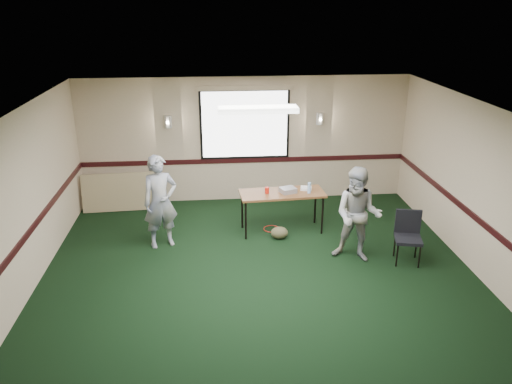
{
  "coord_description": "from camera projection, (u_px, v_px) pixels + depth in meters",
  "views": [
    {
      "loc": [
        -0.68,
        -6.35,
        4.18
      ],
      "look_at": [
        0.0,
        1.3,
        1.2
      ],
      "focal_mm": 35.0,
      "sensor_mm": 36.0,
      "label": 1
    }
  ],
  "objects": [
    {
      "name": "ground",
      "position": [
        264.0,
        298.0,
        7.47
      ],
      "size": [
        8.0,
        8.0,
        0.0
      ],
      "primitive_type": "plane",
      "color": "black",
      "rests_on": "ground"
    },
    {
      "name": "room_shell",
      "position": [
        252.0,
        155.0,
        8.87
      ],
      "size": [
        8.0,
        8.02,
        8.0
      ],
      "color": "#C6AB8F",
      "rests_on": "ground"
    },
    {
      "name": "folding_table",
      "position": [
        282.0,
        195.0,
        9.37
      ],
      "size": [
        1.62,
        0.74,
        0.79
      ],
      "rotation": [
        0.0,
        0.0,
        0.07
      ],
      "color": "#592C19",
      "rests_on": "ground"
    },
    {
      "name": "projector",
      "position": [
        288.0,
        190.0,
        9.33
      ],
      "size": [
        0.34,
        0.31,
        0.09
      ],
      "primitive_type": "cube",
      "rotation": [
        0.0,
        0.0,
        0.35
      ],
      "color": "gray",
      "rests_on": "folding_table"
    },
    {
      "name": "game_console",
      "position": [
        306.0,
        188.0,
        9.48
      ],
      "size": [
        0.23,
        0.2,
        0.05
      ],
      "primitive_type": "cube",
      "rotation": [
        0.0,
        0.0,
        -0.2
      ],
      "color": "white",
      "rests_on": "folding_table"
    },
    {
      "name": "red_cup",
      "position": [
        267.0,
        190.0,
        9.29
      ],
      "size": [
        0.08,
        0.08,
        0.12
      ],
      "primitive_type": "cylinder",
      "color": "red",
      "rests_on": "folding_table"
    },
    {
      "name": "water_bottle",
      "position": [
        309.0,
        188.0,
        9.28
      ],
      "size": [
        0.06,
        0.06,
        0.21
      ],
      "primitive_type": "cylinder",
      "color": "#96C1F6",
      "rests_on": "folding_table"
    },
    {
      "name": "duffel_bag",
      "position": [
        279.0,
        233.0,
        9.28
      ],
      "size": [
        0.39,
        0.35,
        0.23
      ],
      "primitive_type": "ellipsoid",
      "rotation": [
        0.0,
        0.0,
        0.4
      ],
      "color": "#463E28",
      "rests_on": "ground"
    },
    {
      "name": "cable_coil",
      "position": [
        272.0,
        229.0,
        9.69
      ],
      "size": [
        0.39,
        0.39,
        0.02
      ],
      "primitive_type": "torus",
      "rotation": [
        0.0,
        0.0,
        -0.26
      ],
      "color": "red",
      "rests_on": "ground"
    },
    {
      "name": "folded_table",
      "position": [
        120.0,
        192.0,
        10.44
      ],
      "size": [
        1.56,
        0.32,
        0.8
      ],
      "primitive_type": "cube",
      "rotation": [
        -0.21,
        0.0,
        0.06
      ],
      "color": "tan",
      "rests_on": "ground"
    },
    {
      "name": "conference_chair",
      "position": [
        408.0,
        232.0,
        8.39
      ],
      "size": [
        0.52,
        0.53,
        0.88
      ],
      "rotation": [
        0.0,
        0.0,
        -0.23
      ],
      "color": "black",
      "rests_on": "ground"
    },
    {
      "name": "person_left",
      "position": [
        160.0,
        202.0,
        8.78
      ],
      "size": [
        0.72,
        0.6,
        1.69
      ],
      "primitive_type": "imported",
      "rotation": [
        0.0,
        0.0,
        0.37
      ],
      "color": "#39457E",
      "rests_on": "ground"
    },
    {
      "name": "person_right",
      "position": [
        358.0,
        215.0,
        8.3
      ],
      "size": [
        0.98,
        0.9,
        1.64
      ],
      "primitive_type": "imported",
      "rotation": [
        0.0,
        0.0,
        -0.43
      ],
      "color": "#7686B8",
      "rests_on": "ground"
    }
  ]
}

